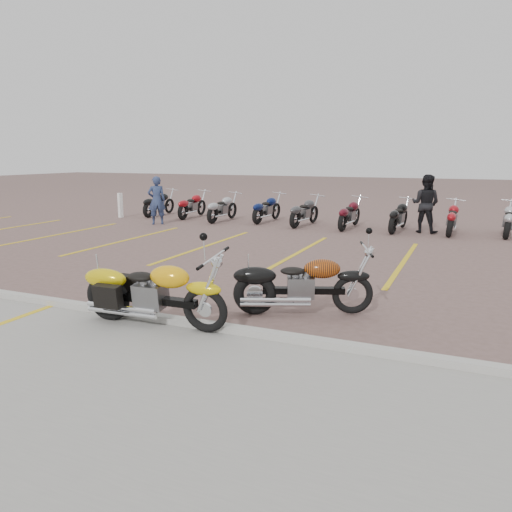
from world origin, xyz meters
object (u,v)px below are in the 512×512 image
Objects in this scene: flame_cruiser at (300,287)px; bollard at (120,205)px; person_b at (426,204)px; yellow_cruiser at (152,295)px; person_a at (157,200)px.

flame_cruiser is 2.12× the size of bollard.
person_b is (1.02, 9.86, 0.50)m from flame_cruiser.
yellow_cruiser is 2.38× the size of bollard.
bollard reaches higher than flame_cruiser.
person_b reaches higher than flame_cruiser.
yellow_cruiser is 13.87m from bollard.
person_b reaches higher than person_a.
person_b is 1.91× the size of bollard.
yellow_cruiser is at bearing 84.85° from person_a.
person_b is at bearing 72.97° from yellow_cruiser.
flame_cruiser is 1.20× the size of person_a.
person_a reaches higher than bollard.
flame_cruiser is 1.11× the size of person_b.
person_a is 1.77× the size of bollard.
yellow_cruiser is at bearing -165.21° from flame_cruiser.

